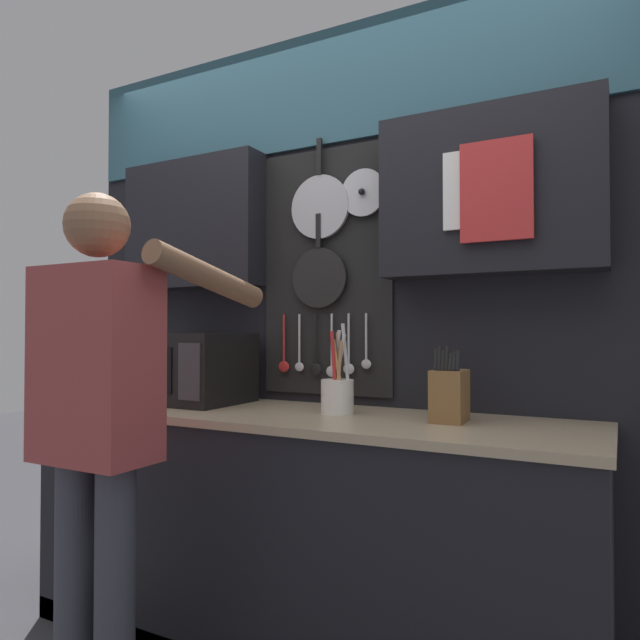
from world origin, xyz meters
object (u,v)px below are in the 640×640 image
object	(u,v)px
utensil_crock	(337,391)
person	(99,406)
knife_block	(449,394)
microwave	(188,368)

from	to	relation	value
utensil_crock	person	xyz separation A→B (m)	(-0.49, -0.70, -0.00)
utensil_crock	knife_block	bearing A→B (deg)	-0.26
microwave	knife_block	world-z (taller)	microwave
microwave	person	world-z (taller)	person
utensil_crock	person	distance (m)	0.85
microwave	knife_block	bearing A→B (deg)	0.01
microwave	knife_block	xyz separation A→B (m)	(1.17, 0.00, -0.06)
knife_block	person	xyz separation A→B (m)	(-0.92, -0.70, -0.02)
microwave	knife_block	size ratio (longest dim) A/B	1.90
utensil_crock	person	bearing A→B (deg)	-124.95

